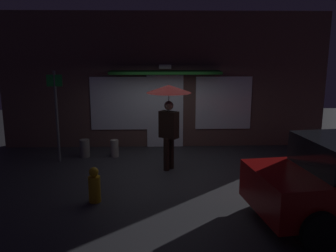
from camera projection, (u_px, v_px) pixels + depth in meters
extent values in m
plane|color=#2D2D33|center=(167.00, 170.00, 9.16)|extent=(18.00, 18.00, 0.00)
cube|color=brown|center=(165.00, 81.00, 11.03)|extent=(9.77, 0.30, 4.04)
cube|color=white|center=(165.00, 111.00, 11.06)|extent=(1.10, 0.04, 2.20)
cube|color=white|center=(119.00, 104.00, 10.96)|extent=(1.69, 0.04, 1.60)
cube|color=white|center=(223.00, 103.00, 11.06)|extent=(1.69, 0.04, 1.60)
cube|color=white|center=(165.00, 67.00, 10.69)|extent=(0.36, 0.16, 0.12)
cube|color=#144C19|center=(165.00, 72.00, 10.48)|extent=(3.20, 0.70, 0.08)
cylinder|color=black|center=(171.00, 153.00, 9.20)|extent=(0.15, 0.15, 0.82)
cylinder|color=black|center=(166.00, 155.00, 9.04)|extent=(0.15, 0.15, 0.82)
cube|color=black|center=(169.00, 125.00, 8.96)|extent=(0.51, 0.47, 0.66)
cube|color=silver|center=(165.00, 124.00, 9.06)|extent=(0.12, 0.10, 0.53)
cube|color=#B28C19|center=(165.00, 125.00, 9.06)|extent=(0.05, 0.05, 0.42)
sphere|color=tan|center=(169.00, 106.00, 8.85)|extent=(0.23, 0.23, 0.23)
cylinder|color=slate|center=(169.00, 104.00, 8.85)|extent=(0.02, 0.02, 0.95)
cone|color=#4C0C0C|center=(169.00, 89.00, 8.77)|extent=(1.09, 1.09, 0.19)
cylinder|color=black|center=(271.00, 189.00, 7.09)|extent=(0.66, 0.30, 0.64)
cylinder|color=black|center=(319.00, 231.00, 5.49)|extent=(0.66, 0.30, 0.64)
cylinder|color=#595B60|center=(57.00, 117.00, 9.57)|extent=(0.07, 0.07, 2.42)
cube|color=#198C33|center=(54.00, 81.00, 9.34)|extent=(0.40, 0.02, 0.30)
cylinder|color=#9E998E|center=(115.00, 148.00, 10.19)|extent=(0.22, 0.22, 0.49)
cylinder|color=slate|center=(85.00, 148.00, 10.16)|extent=(0.27, 0.27, 0.50)
cylinder|color=gold|center=(95.00, 189.00, 7.22)|extent=(0.24, 0.24, 0.53)
sphere|color=gold|center=(94.00, 172.00, 7.15)|extent=(0.19, 0.19, 0.19)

